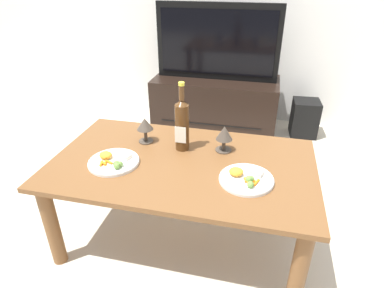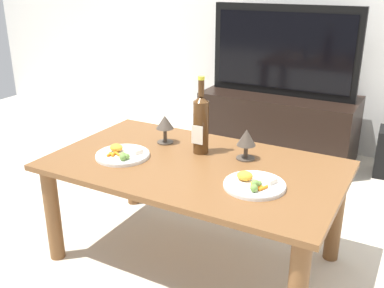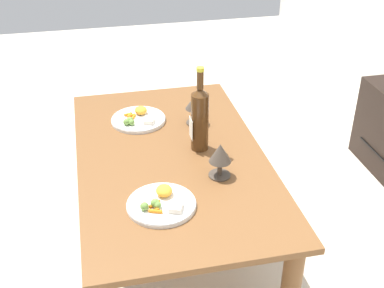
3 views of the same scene
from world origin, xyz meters
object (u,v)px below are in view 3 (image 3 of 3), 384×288
object	(u,v)px
goblet_left	(195,104)
dinner_plate_left	(138,119)
goblet_right	(220,155)
dining_table	(171,172)
wine_bottle	(200,117)
dinner_plate_right	(162,203)

from	to	relation	value
goblet_left	dinner_plate_left	world-z (taller)	goblet_left
goblet_left	goblet_right	xyz separation A→B (m)	(0.42, 0.00, -0.00)
dining_table	wine_bottle	bearing A→B (deg)	104.47
dinner_plate_left	goblet_right	bearing A→B (deg)	26.29
goblet_left	dinner_plate_left	distance (m)	0.27
wine_bottle	goblet_left	world-z (taller)	wine_bottle
wine_bottle	dinner_plate_left	world-z (taller)	wine_bottle
goblet_left	dinner_plate_right	xyz separation A→B (m)	(0.56, -0.25, -0.08)
goblet_right	dinner_plate_right	bearing A→B (deg)	-60.91
dining_table	dinner_plate_right	world-z (taller)	dinner_plate_right
wine_bottle	goblet_left	xyz separation A→B (m)	(-0.21, 0.03, -0.05)
dining_table	dinner_plate_left	distance (m)	0.34
dining_table	goblet_left	bearing A→B (deg)	147.73
goblet_right	dinner_plate_left	xyz separation A→B (m)	(-0.50, -0.25, -0.08)
goblet_right	dining_table	bearing A→B (deg)	-139.33
goblet_left	dinner_plate_left	bearing A→B (deg)	-106.81
dinner_plate_left	dinner_plate_right	bearing A→B (deg)	0.08
goblet_left	dinner_plate_right	size ratio (longest dim) A/B	0.57
dining_table	dinner_plate_left	xyz separation A→B (m)	(-0.32, -0.09, 0.09)
dinner_plate_right	goblet_right	bearing A→B (deg)	119.09
wine_bottle	goblet_right	world-z (taller)	wine_bottle
goblet_right	dinner_plate_right	xyz separation A→B (m)	(0.14, -0.25, -0.08)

